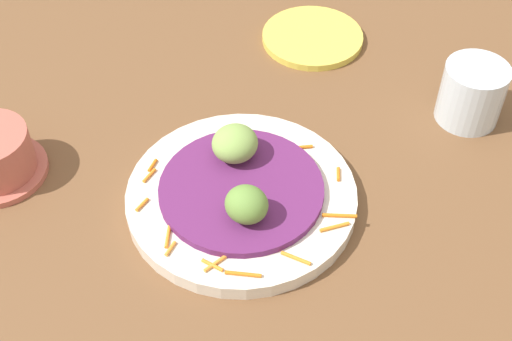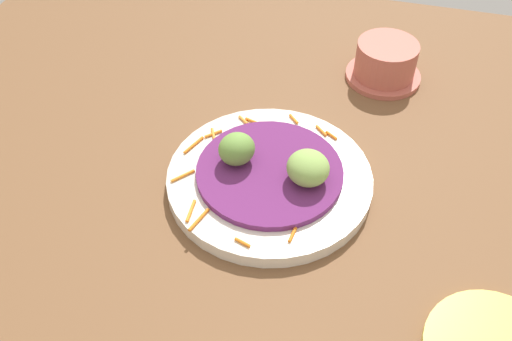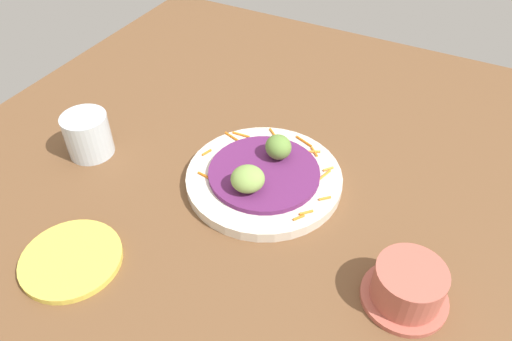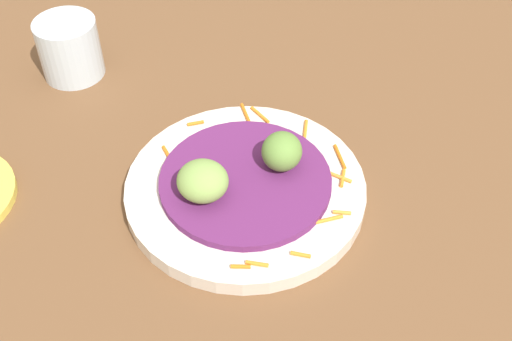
{
  "view_description": "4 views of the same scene",
  "coord_description": "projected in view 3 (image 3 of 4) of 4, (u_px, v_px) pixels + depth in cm",
  "views": [
    {
      "loc": [
        -14.48,
        -46.5,
        62.87
      ],
      "look_at": [
        -1.31,
        5.53,
        5.64
      ],
      "focal_mm": 49.2,
      "sensor_mm": 36.0,
      "label": 1
    },
    {
      "loc": [
        45.01,
        15.65,
        55.15
      ],
      "look_at": [
        -2.25,
        2.89,
        5.16
      ],
      "focal_mm": 39.61,
      "sensor_mm": 36.0,
      "label": 2
    },
    {
      "loc": [
        -29.65,
        57.86,
        58.7
      ],
      "look_at": [
        -2.27,
        5.31,
        5.07
      ],
      "focal_mm": 34.19,
      "sensor_mm": 36.0,
      "label": 3
    },
    {
      "loc": [
        -44.14,
        29.75,
        54.83
      ],
      "look_at": [
        -3.65,
        3.24,
        5.56
      ],
      "focal_mm": 45.62,
      "sensor_mm": 36.0,
      "label": 4
    }
  ],
  "objects": [
    {
      "name": "water_glass",
      "position": [
        88.0,
        135.0,
        0.86
      ],
      "size": [
        7.97,
        7.97,
        7.77
      ],
      "primitive_type": "cylinder",
      "color": "silver",
      "rests_on": "table_surface"
    },
    {
      "name": "guac_scoop_center",
      "position": [
        280.0,
        145.0,
        0.82
      ],
      "size": [
        6.41,
        6.38,
        4.06
      ],
      "primitive_type": "ellipsoid",
      "rotation": [
        0.0,
        0.0,
        0.86
      ],
      "color": "olive",
      "rests_on": "cabbage_bed"
    },
    {
      "name": "main_plate",
      "position": [
        264.0,
        179.0,
        0.82
      ],
      "size": [
        26.08,
        26.08,
        1.84
      ],
      "primitive_type": "cylinder",
      "color": "silver",
      "rests_on": "table_surface"
    },
    {
      "name": "table_surface",
      "position": [
        258.0,
        166.0,
        0.87
      ],
      "size": [
        110.0,
        110.0,
        2.0
      ],
      "primitive_type": "cube",
      "color": "brown",
      "rests_on": "ground"
    },
    {
      "name": "side_plate_small",
      "position": [
        71.0,
        259.0,
        0.7
      ],
      "size": [
        14.46,
        14.46,
        1.01
      ],
      "primitive_type": "cylinder",
      "color": "#E0CC4C",
      "rests_on": "table_surface"
    },
    {
      "name": "cabbage_bed",
      "position": [
        264.0,
        173.0,
        0.81
      ],
      "size": [
        18.56,
        18.56,
        0.89
      ],
      "primitive_type": "cylinder",
      "color": "#60235B",
      "rests_on": "main_plate"
    },
    {
      "name": "guac_scoop_left",
      "position": [
        248.0,
        179.0,
        0.76
      ],
      "size": [
        7.33,
        7.27,
        3.94
      ],
      "primitive_type": "ellipsoid",
      "rotation": [
        0.0,
        0.0,
        0.55
      ],
      "color": "#84A851",
      "rests_on": "cabbage_bed"
    },
    {
      "name": "carrot_garnish",
      "position": [
        281.0,
        159.0,
        0.84
      ],
      "size": [
        23.81,
        19.1,
        0.4
      ],
      "color": "orange",
      "rests_on": "main_plate"
    },
    {
      "name": "terracotta_bowl",
      "position": [
        408.0,
        286.0,
        0.63
      ],
      "size": [
        11.63,
        11.63,
        6.14
      ],
      "color": "#B75B4C",
      "rests_on": "table_surface"
    }
  ]
}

